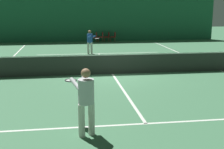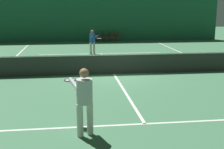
{
  "view_description": "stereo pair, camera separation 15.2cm",
  "coord_description": "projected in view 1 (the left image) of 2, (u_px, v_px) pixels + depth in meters",
  "views": [
    {
      "loc": [
        -2.1,
        -14.32,
        3.23
      ],
      "look_at": [
        -0.67,
        -4.47,
        0.99
      ],
      "focal_mm": 50.0,
      "sensor_mm": 36.0,
      "label": 1
    },
    {
      "loc": [
        -1.95,
        -14.34,
        3.23
      ],
      "look_at": [
        -0.67,
        -4.47,
        0.99
      ],
      "focal_mm": 50.0,
      "sensor_mm": 36.0,
      "label": 2
    }
  ],
  "objects": [
    {
      "name": "ground_plane",
      "position": [
        112.0,
        74.0,
        14.83
      ],
      "size": [
        60.0,
        60.0,
        0.0
      ],
      "primitive_type": "plane",
      "color": "#3D704C"
    },
    {
      "name": "backdrop_curtain",
      "position": [
        90.0,
        17.0,
        27.59
      ],
      "size": [
        23.0,
        0.12,
        4.33
      ],
      "color": "#1E5B3D",
      "rests_on": "ground"
    },
    {
      "name": "court_line_baseline_far",
      "position": [
        92.0,
        44.0,
        26.32
      ],
      "size": [
        11.0,
        0.1,
        0.0
      ],
      "color": "silver",
      "rests_on": "ground"
    },
    {
      "name": "court_line_service_far",
      "position": [
        99.0,
        54.0,
        21.01
      ],
      "size": [
        8.25,
        0.1,
        0.0
      ],
      "color": "silver",
      "rests_on": "ground"
    },
    {
      "name": "court_line_service_near",
      "position": [
        146.0,
        124.0,
        8.65
      ],
      "size": [
        8.25,
        0.1,
        0.0
      ],
      "color": "silver",
      "rests_on": "ground"
    },
    {
      "name": "court_line_sideline_right",
      "position": [
        221.0,
        71.0,
        15.61
      ],
      "size": [
        0.1,
        23.8,
        0.0
      ],
      "color": "silver",
      "rests_on": "ground"
    },
    {
      "name": "court_line_centre",
      "position": [
        112.0,
        74.0,
        14.83
      ],
      "size": [
        0.1,
        12.8,
        0.0
      ],
      "color": "silver",
      "rests_on": "ground"
    },
    {
      "name": "tennis_net",
      "position": [
        112.0,
        63.0,
        14.72
      ],
      "size": [
        12.0,
        0.1,
        1.07
      ],
      "color": "#2D332D",
      "rests_on": "ground"
    },
    {
      "name": "player_near",
      "position": [
        85.0,
        97.0,
        7.68
      ],
      "size": [
        0.82,
        1.42,
        1.73
      ],
      "rotation": [
        0.0,
        0.0,
        1.93
      ],
      "color": "beige",
      "rests_on": "ground"
    },
    {
      "name": "player_far",
      "position": [
        90.0,
        40.0,
        20.62
      ],
      "size": [
        0.86,
        1.34,
        1.58
      ],
      "rotation": [
        0.0,
        0.0,
        -1.15
      ],
      "color": "beige",
      "rests_on": "ground"
    },
    {
      "name": "courtside_chair_0",
      "position": [
        95.0,
        36.0,
        27.48
      ],
      "size": [
        0.44,
        0.44,
        0.84
      ],
      "rotation": [
        0.0,
        0.0,
        -1.57
      ],
      "color": "brown",
      "rests_on": "ground"
    },
    {
      "name": "courtside_chair_1",
      "position": [
        101.0,
        36.0,
        27.56
      ],
      "size": [
        0.44,
        0.44,
        0.84
      ],
      "rotation": [
        0.0,
        0.0,
        -1.57
      ],
      "color": "brown",
      "rests_on": "ground"
    },
    {
      "name": "courtside_chair_2",
      "position": [
        107.0,
        36.0,
        27.64
      ],
      "size": [
        0.44,
        0.44,
        0.84
      ],
      "rotation": [
        0.0,
        0.0,
        -1.57
      ],
      "color": "brown",
      "rests_on": "ground"
    },
    {
      "name": "courtside_chair_3",
      "position": [
        114.0,
        36.0,
        27.72
      ],
      "size": [
        0.44,
        0.44,
        0.84
      ],
      "rotation": [
        0.0,
        0.0,
        -1.57
      ],
      "color": "brown",
      "rests_on": "ground"
    }
  ]
}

